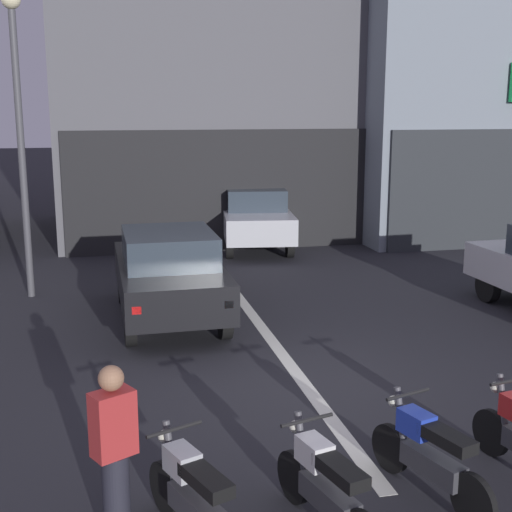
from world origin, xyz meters
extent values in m
plane|color=#232328|center=(0.00, 0.00, 0.00)|extent=(120.00, 120.00, 0.00)
cube|color=silver|center=(0.00, 6.00, 0.00)|extent=(0.20, 18.00, 0.01)
cube|color=#56565B|center=(1.00, 13.01, 5.33)|extent=(9.55, 7.37, 10.65)
cube|color=black|center=(1.00, 9.27, 1.60)|extent=(9.17, 0.10, 3.20)
cube|color=gray|center=(9.86, 13.01, 5.25)|extent=(10.75, 9.91, 10.50)
cylinder|color=black|center=(-2.30, 4.67, 0.32)|extent=(0.18, 0.64, 0.64)
cylinder|color=black|center=(-0.75, 4.69, 0.32)|extent=(0.18, 0.64, 0.64)
cylinder|color=black|center=(-2.28, 2.07, 0.32)|extent=(0.18, 0.64, 0.64)
cylinder|color=black|center=(-0.73, 2.09, 0.32)|extent=(0.18, 0.64, 0.64)
cube|color=black|center=(-1.52, 3.38, 0.75)|extent=(1.79, 4.11, 0.66)
cube|color=#2D3842|center=(-1.51, 3.23, 1.36)|extent=(1.56, 1.98, 0.56)
cube|color=red|center=(-2.20, 1.36, 0.80)|extent=(0.14, 0.06, 0.12)
cube|color=red|center=(-0.80, 1.37, 0.80)|extent=(0.14, 0.06, 0.12)
cylinder|color=black|center=(4.73, 3.13, 0.32)|extent=(0.20, 0.65, 0.64)
cylinder|color=black|center=(2.03, 8.01, 0.32)|extent=(0.27, 0.66, 0.64)
cylinder|color=black|center=(0.50, 8.23, 0.32)|extent=(0.27, 0.66, 0.64)
cylinder|color=black|center=(2.39, 10.59, 0.32)|extent=(0.27, 0.66, 0.64)
cylinder|color=black|center=(0.86, 10.80, 0.32)|extent=(0.27, 0.66, 0.64)
cube|color=#B7BABF|center=(1.45, 9.41, 0.75)|extent=(2.31, 4.30, 0.66)
cube|color=#2D3842|center=(1.47, 9.56, 1.36)|extent=(1.81, 2.16, 0.56)
cube|color=red|center=(2.42, 11.31, 0.80)|extent=(0.15, 0.08, 0.12)
cube|color=red|center=(1.03, 11.51, 0.80)|extent=(0.15, 0.08, 0.12)
cylinder|color=#47474C|center=(-4.11, 5.56, 2.78)|extent=(0.14, 0.14, 5.56)
cylinder|color=black|center=(-2.19, -2.81, 0.26)|extent=(0.26, 0.51, 0.52)
cube|color=#38383D|center=(-1.97, -3.39, 0.37)|extent=(0.46, 0.76, 0.22)
cube|color=black|center=(-1.91, -3.53, 0.72)|extent=(0.42, 0.64, 0.12)
cube|color=#B2B5BA|center=(-2.06, -3.15, 0.70)|extent=(0.34, 0.42, 0.24)
cylinder|color=#4C4C51|center=(-2.14, -2.94, 0.63)|extent=(0.15, 0.25, 0.70)
cylinder|color=black|center=(-2.11, -3.02, 0.95)|extent=(0.52, 0.24, 0.04)
sphere|color=silver|center=(-2.19, -2.83, 0.80)|extent=(0.12, 0.12, 0.12)
cylinder|color=black|center=(-0.95, -2.88, 0.26)|extent=(0.20, 0.52, 0.52)
cube|color=#38383D|center=(-0.80, -3.49, 0.37)|extent=(0.38, 0.76, 0.22)
cube|color=black|center=(-0.76, -3.64, 0.72)|extent=(0.37, 0.64, 0.12)
cube|color=silver|center=(-0.86, -3.24, 0.70)|extent=(0.30, 0.40, 0.24)
cylinder|color=#4C4C51|center=(-0.92, -3.03, 0.63)|extent=(0.13, 0.25, 0.70)
cylinder|color=black|center=(-0.90, -3.11, 0.95)|extent=(0.54, 0.17, 0.04)
sphere|color=silver|center=(-0.95, -2.91, 0.80)|extent=(0.12, 0.12, 0.12)
cylinder|color=black|center=(0.20, -2.55, 0.26)|extent=(0.22, 0.52, 0.52)
cylinder|color=black|center=(0.54, -3.65, 0.26)|extent=(0.22, 0.52, 0.52)
cube|color=#38383D|center=(0.38, -3.14, 0.37)|extent=(0.41, 0.76, 0.22)
cube|color=black|center=(0.43, -3.29, 0.72)|extent=(0.39, 0.64, 0.12)
cube|color=#233DB7|center=(0.31, -2.90, 0.70)|extent=(0.32, 0.41, 0.24)
cylinder|color=#4C4C51|center=(0.24, -2.69, 0.63)|extent=(0.14, 0.25, 0.70)
cylinder|color=black|center=(0.27, -2.77, 0.95)|extent=(0.54, 0.20, 0.04)
sphere|color=silver|center=(0.21, -2.57, 0.80)|extent=(0.12, 0.12, 0.12)
cylinder|color=black|center=(1.43, -2.45, 0.26)|extent=(0.17, 0.52, 0.52)
cylinder|color=#4C4C51|center=(1.46, -2.60, 0.63)|extent=(0.11, 0.25, 0.70)
cylinder|color=black|center=(1.48, -2.68, 0.95)|extent=(0.55, 0.14, 0.04)
sphere|color=silver|center=(1.44, -2.48, 0.80)|extent=(0.12, 0.12, 0.12)
cylinder|color=#23232D|center=(-2.64, -3.20, 0.43)|extent=(0.24, 0.24, 0.86)
cube|color=#B22D2D|center=(-2.64, -3.20, 1.15)|extent=(0.42, 0.36, 0.58)
sphere|color=#9E7051|center=(-2.64, -3.20, 1.56)|extent=(0.22, 0.22, 0.22)
camera|label=1|loc=(-2.67, -8.80, 3.78)|focal=48.79mm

